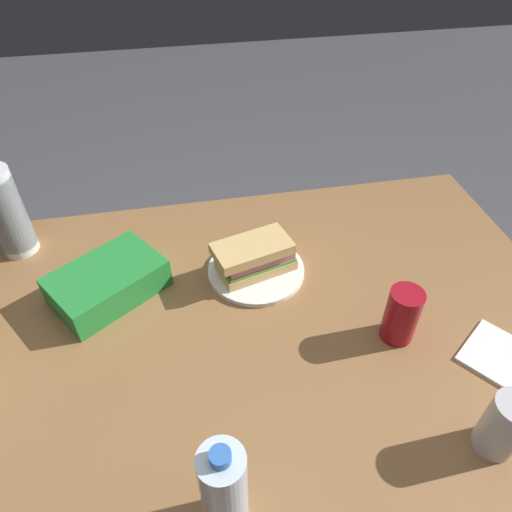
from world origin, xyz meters
TOP-DOWN VIEW (x-y plane):
  - ground_plane at (0.00, 0.00)m, footprint 8.00×8.00m
  - dining_table at (0.00, 0.00)m, footprint 1.42×0.96m
  - paper_plate at (-0.06, -0.18)m, footprint 0.22×0.22m
  - sandwich at (-0.06, -0.17)m, footprint 0.20×0.14m
  - soda_can_red at (-0.30, 0.05)m, footprint 0.07×0.07m
  - chip_bag at (0.27, -0.17)m, footprint 0.27×0.25m
  - water_bottle_tall at (0.08, 0.33)m, footprint 0.06×0.06m
  - plastic_cup_stack at (0.48, -0.37)m, footprint 0.08×0.08m
  - soda_can_silver at (-0.37, 0.30)m, footprint 0.07×0.07m
  - paper_napkin at (-0.48, 0.15)m, footprint 0.18×0.18m

SIDE VIEW (x-z plane):
  - ground_plane at x=0.00m, z-range 0.00..0.00m
  - dining_table at x=0.00m, z-range 0.27..1.00m
  - paper_napkin at x=-0.48m, z-range 0.72..0.73m
  - paper_plate at x=-0.06m, z-range 0.72..0.74m
  - chip_bag at x=0.27m, z-range 0.72..0.79m
  - sandwich at x=-0.06m, z-range 0.74..0.82m
  - soda_can_red at x=-0.30m, z-range 0.72..0.85m
  - soda_can_silver at x=-0.37m, z-range 0.72..0.85m
  - water_bottle_tall at x=0.08m, z-range 0.72..0.93m
  - plastic_cup_stack at x=0.48m, z-range 0.72..0.95m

